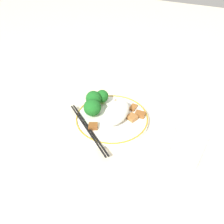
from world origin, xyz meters
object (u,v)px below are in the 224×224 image
broccoli_back_right (92,108)px  chopsticks (88,128)px  broccoli_back_left (102,96)px  plate (112,118)px  drinking_glass (188,146)px  broccoli_back_center (94,99)px

broccoli_back_right → chopsticks: broccoli_back_right is taller
broccoli_back_right → chopsticks: size_ratio=0.28×
broccoli_back_left → chopsticks: (-0.13, -0.02, -0.02)m
chopsticks → plate: bearing=-26.4°
broccoli_back_right → drinking_glass: drinking_glass is taller
broccoli_back_left → chopsticks: broccoli_back_left is taller
plate → broccoli_back_center: broccoli_back_center is taller
broccoli_back_right → drinking_glass: size_ratio=0.50×
plate → chopsticks: size_ratio=1.11×
broccoli_back_right → broccoli_back_left: bearing=2.5°
broccoli_back_left → broccoli_back_center: size_ratio=0.82×
plate → broccoli_back_right: 0.07m
broccoli_back_left → drinking_glass: size_ratio=0.42×
plate → drinking_glass: (-0.05, -0.24, 0.05)m
broccoli_back_left → broccoli_back_right: bearing=-177.5°
broccoli_back_left → broccoli_back_center: bearing=156.7°
plate → broccoli_back_left: 0.08m
broccoli_back_center → plate: bearing=-102.7°
plate → drinking_glass: 0.25m
broccoli_back_center → chopsticks: size_ratio=0.29×
plate → drinking_glass: drinking_glass is taller
chopsticks → drinking_glass: (0.02, -0.28, 0.04)m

